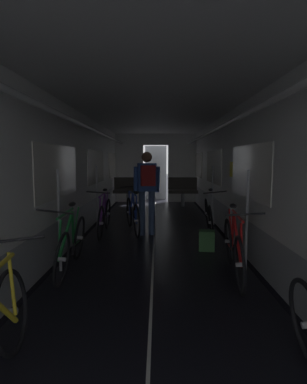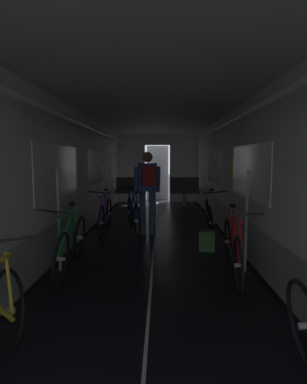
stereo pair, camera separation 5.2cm
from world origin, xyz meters
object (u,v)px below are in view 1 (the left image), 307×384
(bicycle_green, at_px, (71,244))
(person_cyclist_aisle, at_px, (147,185))
(bench_seat_far_right, at_px, (183,189))
(bicycle_silver, at_px, (209,215))
(bicycle_purple, at_px, (104,216))
(bicycle_blue_in_aisle, at_px, (133,214))
(bench_seat_far_left, at_px, (128,189))
(bicycle_red, at_px, (234,248))
(backpack_on_floor, at_px, (207,241))

(bicycle_green, height_order, person_cyclist_aisle, person_cyclist_aisle)
(bench_seat_far_right, height_order, person_cyclist_aisle, person_cyclist_aisle)
(bicycle_silver, relative_size, person_cyclist_aisle, 1.00)
(bicycle_green, xyz_separation_m, bicycle_purple, (0.09, 2.10, 0.00))
(bicycle_green, relative_size, bicycle_blue_in_aisle, 1.02)
(bench_seat_far_left, bearing_deg, person_cyclist_aisle, -79.13)
(bicycle_red, bearing_deg, bicycle_purple, 132.70)
(bench_seat_far_right, distance_m, bicycle_green, 6.29)
(bicycle_red, height_order, person_cyclist_aisle, person_cyclist_aisle)
(bicycle_purple, relative_size, bicycle_blue_in_aisle, 1.02)
(bench_seat_far_right, distance_m, bicycle_silver, 3.78)
(bench_seat_far_right, xyz_separation_m, backpack_on_floor, (0.00, -4.99, -0.40))
(bicycle_silver, bearing_deg, bench_seat_far_right, 93.70)
(bench_seat_far_left, height_order, backpack_on_floor, bench_seat_far_left)
(bicycle_green, distance_m, bicycle_blue_in_aisle, 2.37)
(bench_seat_far_left, distance_m, bicycle_green, 5.96)
(bicycle_silver, bearing_deg, bicycle_green, -135.99)
(bench_seat_far_left, height_order, bicycle_green, same)
(bicycle_silver, distance_m, backpack_on_floor, 1.26)
(bicycle_silver, relative_size, bicycle_red, 1.00)
(bicycle_silver, bearing_deg, backpack_on_floor, -101.19)
(bench_seat_far_right, relative_size, bicycle_red, 0.58)
(bench_seat_far_left, relative_size, backpack_on_floor, 2.89)
(bicycle_red, bearing_deg, bench_seat_far_left, 107.80)
(bench_seat_far_right, distance_m, bicycle_blue_in_aisle, 3.92)
(bicycle_green, bearing_deg, bicycle_purple, 87.47)
(bench_seat_far_right, bearing_deg, person_cyclist_aisle, -104.80)
(backpack_on_floor, bearing_deg, bicycle_blue_in_aisle, 135.92)
(bicycle_green, relative_size, backpack_on_floor, 4.98)
(bicycle_silver, xyz_separation_m, bicycle_purple, (-2.17, -0.09, 0.00))
(bicycle_green, xyz_separation_m, person_cyclist_aisle, (0.97, 2.01, 0.63))
(bicycle_green, bearing_deg, bench_seat_far_left, 87.91)
(bench_seat_far_right, bearing_deg, bicycle_purple, -116.50)
(bench_seat_far_left, xyz_separation_m, bench_seat_far_right, (1.80, 0.00, 0.00))
(bench_seat_far_left, xyz_separation_m, bicycle_silver, (2.04, -3.77, -0.19))
(bicycle_silver, height_order, bicycle_red, bicycle_silver)
(bicycle_silver, relative_size, bicycle_purple, 1.00)
(backpack_on_floor, bearing_deg, bicycle_green, -154.45)
(bench_seat_far_right, height_order, bicycle_red, bench_seat_far_right)
(bicycle_red, relative_size, bicycle_blue_in_aisle, 1.02)
(person_cyclist_aisle, xyz_separation_m, backpack_on_floor, (1.05, -1.05, -0.85))
(bicycle_silver, distance_m, bicycle_blue_in_aisle, 1.60)
(bicycle_purple, relative_size, person_cyclist_aisle, 1.00)
(bicycle_green, distance_m, backpack_on_floor, 2.25)
(bench_seat_far_right, bearing_deg, bench_seat_far_left, 180.00)
(bicycle_green, distance_m, bicycle_silver, 3.14)
(bicycle_silver, bearing_deg, bicycle_purple, -177.66)
(bicycle_silver, relative_size, backpack_on_floor, 4.98)
(bicycle_red, xyz_separation_m, backpack_on_floor, (-0.16, 1.14, -0.21))
(bicycle_silver, bearing_deg, person_cyclist_aisle, -172.34)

